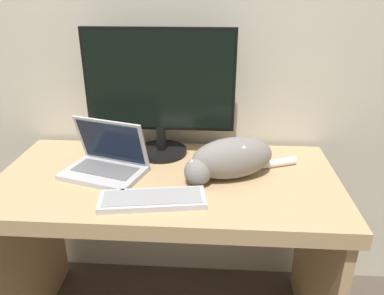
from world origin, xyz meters
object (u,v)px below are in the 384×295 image
(external_keyboard, at_px, (152,199))
(cat, at_px, (230,158))
(monitor, at_px, (160,90))
(laptop, at_px, (106,163))

(external_keyboard, bearing_deg, cat, 28.29)
(external_keyboard, bearing_deg, monitor, 85.00)
(monitor, height_order, cat, monitor)
(monitor, xyz_separation_m, external_keyboard, (0.03, -0.41, -0.27))
(monitor, xyz_separation_m, laptop, (-0.19, -0.20, -0.24))
(monitor, bearing_deg, cat, -35.24)
(monitor, relative_size, laptop, 1.79)
(monitor, height_order, external_keyboard, monitor)
(monitor, distance_m, cat, 0.41)
(laptop, relative_size, external_keyboard, 0.92)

